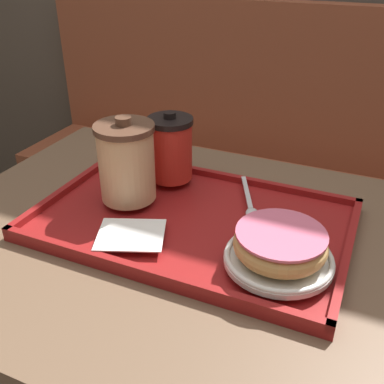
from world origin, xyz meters
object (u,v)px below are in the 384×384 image
at_px(coffee_cup_rear, 171,148).
at_px(spoon, 251,207).
at_px(donut_chocolate_glazed, 280,243).
at_px(coffee_cup_front, 127,162).

relative_size(coffee_cup_rear, spoon, 0.88).
xyz_separation_m(coffee_cup_rear, donut_chocolate_glazed, (0.25, -0.17, -0.03)).
height_order(coffee_cup_front, coffee_cup_rear, coffee_cup_front).
distance_m(coffee_cup_front, spoon, 0.22).
height_order(coffee_cup_front, spoon, coffee_cup_front).
distance_m(coffee_cup_front, coffee_cup_rear, 0.10).
distance_m(coffee_cup_rear, donut_chocolate_glazed, 0.31).
distance_m(coffee_cup_rear, spoon, 0.19).
xyz_separation_m(coffee_cup_front, donut_chocolate_glazed, (0.29, -0.08, -0.04)).
bearing_deg(spoon, coffee_cup_rear, -130.96).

